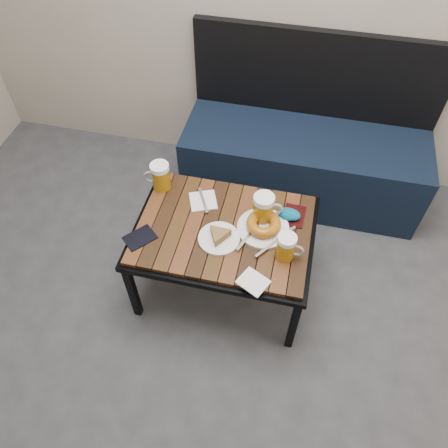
% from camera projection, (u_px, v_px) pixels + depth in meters
% --- Properties ---
extents(bench, '(1.40, 0.50, 0.95)m').
position_uv_depth(bench, '(303.00, 157.00, 2.62)').
color(bench, black).
rests_on(bench, ground).
extents(cafe_table, '(0.84, 0.62, 0.47)m').
position_uv_depth(cafe_table, '(224.00, 234.00, 2.06)').
color(cafe_table, black).
rests_on(cafe_table, ground).
extents(beer_mug_left, '(0.14, 0.09, 0.15)m').
position_uv_depth(beer_mug_left, '(160.00, 176.00, 2.13)').
color(beer_mug_left, '#A26A0D').
rests_on(beer_mug_left, cafe_table).
extents(beer_mug_centre, '(0.15, 0.12, 0.16)m').
position_uv_depth(beer_mug_centre, '(264.00, 209.00, 1.99)').
color(beer_mug_centre, '#A26A0D').
rests_on(beer_mug_centre, cafe_table).
extents(beer_mug_right, '(0.12, 0.08, 0.13)m').
position_uv_depth(beer_mug_right, '(286.00, 247.00, 1.87)').
color(beer_mug_right, '#A26A0D').
rests_on(beer_mug_right, cafe_table).
extents(plate_pie, '(0.19, 0.19, 0.05)m').
position_uv_depth(plate_pie, '(219.00, 236.00, 1.96)').
color(plate_pie, white).
rests_on(plate_pie, cafe_table).
extents(plate_bagel, '(0.27, 0.29, 0.07)m').
position_uv_depth(plate_bagel, '(263.00, 226.00, 1.99)').
color(plate_bagel, white).
rests_on(plate_bagel, cafe_table).
extents(napkin_left, '(0.16, 0.16, 0.01)m').
position_uv_depth(napkin_left, '(203.00, 201.00, 2.12)').
color(napkin_left, white).
rests_on(napkin_left, cafe_table).
extents(napkin_right, '(0.15, 0.14, 0.01)m').
position_uv_depth(napkin_right, '(253.00, 282.00, 1.83)').
color(napkin_right, white).
rests_on(napkin_right, cafe_table).
extents(passport_navy, '(0.16, 0.17, 0.01)m').
position_uv_depth(passport_navy, '(140.00, 238.00, 1.98)').
color(passport_navy, black).
rests_on(passport_navy, cafe_table).
extents(passport_burgundy, '(0.10, 0.14, 0.01)m').
position_uv_depth(passport_burgundy, '(294.00, 216.00, 2.06)').
color(passport_burgundy, black).
rests_on(passport_burgundy, cafe_table).
extents(knit_pouch, '(0.12, 0.08, 0.05)m').
position_uv_depth(knit_pouch, '(289.00, 214.00, 2.04)').
color(knit_pouch, '#055187').
rests_on(knit_pouch, cafe_table).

